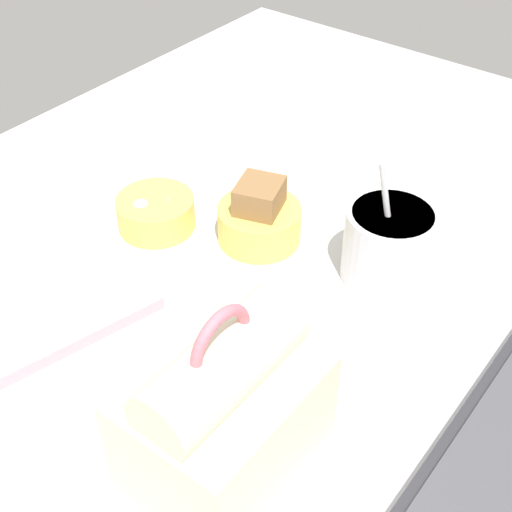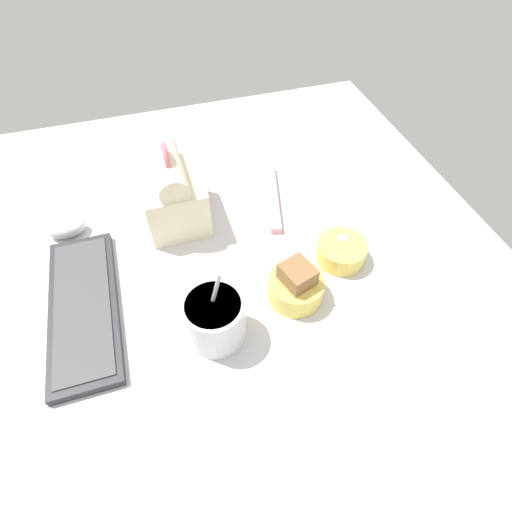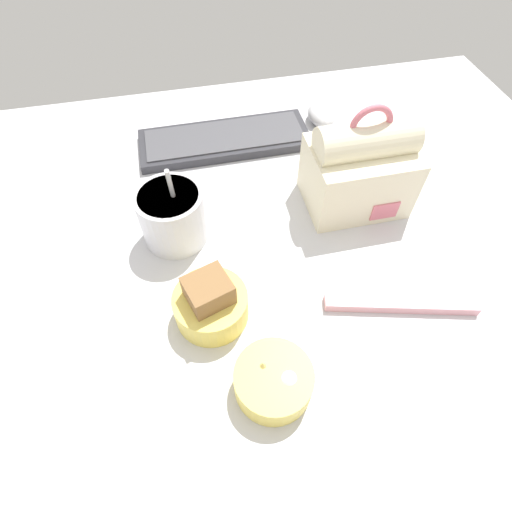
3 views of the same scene
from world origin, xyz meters
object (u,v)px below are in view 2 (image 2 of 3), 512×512
Objects in this scene: bento_bowl_sandwich at (296,286)px; computer_mouse at (66,227)px; bento_bowl_snacks at (341,250)px; soup_cup at (215,319)px; chopstick_case at (273,197)px; keyboard at (84,307)px; lunch_bag at (173,192)px.

bento_bowl_sandwich is 1.29× the size of computer_mouse.
bento_bowl_snacks is (6.27, -12.25, -0.89)cm from bento_bowl_sandwich.
soup_cup is at bearing -143.01° from computer_mouse.
bento_bowl_snacks is at bearing -113.89° from computer_mouse.
chopstick_case is at bearing -93.39° from computer_mouse.
keyboard is 47.59cm from chopstick_case.
soup_cup is 0.71× the size of chopstick_case.
keyboard is at bearing 132.95° from lunch_bag.
bento_bowl_snacks is 22.53cm from chopstick_case.
bento_bowl_sandwich is at bearing -125.86° from computer_mouse.
soup_cup is 1.92× the size of computer_mouse.
bento_bowl_snacks is at bearing -126.20° from lunch_bag.
bento_bowl_sandwich is 1.05× the size of bento_bowl_snacks.
chopstick_case is (18.81, -43.72, -0.22)cm from keyboard.
soup_cup is (-12.18, -22.64, 3.92)cm from keyboard.
bento_bowl_snacks is (-22.04, -30.11, -5.02)cm from lunch_bag.
keyboard reaches higher than chopstick_case.
bento_bowl_sandwich is (-8.64, -39.00, 2.16)cm from keyboard.
bento_bowl_snacks is 1.23× the size of computer_mouse.
lunch_bag is 1.82× the size of bento_bowl_sandwich.
bento_bowl_sandwich is (-28.31, -17.86, -4.13)cm from lunch_bag.
bento_bowl_snacks is at bearing -62.89° from bento_bowl_sandwich.
chopstick_case is at bearing -9.76° from bento_bowl_sandwich.
lunch_bag reaches higher than computer_mouse.
computer_mouse reaches higher than chopstick_case.
keyboard is 2.19× the size of soup_cup.
computer_mouse is at bearing 86.61° from chopstick_case.
bento_bowl_sandwich is 27.95cm from chopstick_case.
computer_mouse is (33.74, 25.42, -3.07)cm from soup_cup.
keyboard is 1.79× the size of lunch_bag.
lunch_bag reaches higher than chopstick_case.
bento_bowl_snacks is at bearing -160.43° from chopstick_case.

